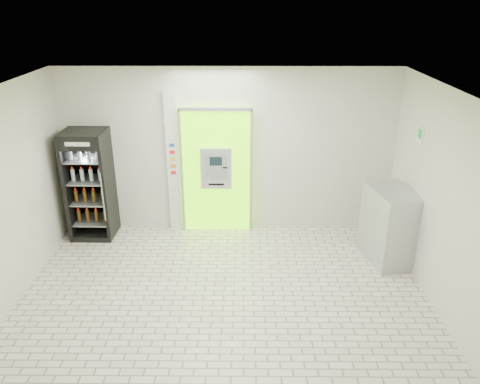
{
  "coord_description": "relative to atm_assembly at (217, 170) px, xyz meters",
  "views": [
    {
      "loc": [
        0.28,
        -5.52,
        4.11
      ],
      "look_at": [
        0.23,
        1.2,
        1.26
      ],
      "focal_mm": 35.0,
      "sensor_mm": 36.0,
      "label": 1
    }
  ],
  "objects": [
    {
      "name": "steel_cabinet",
      "position": [
        2.88,
        -1.11,
        -0.55
      ],
      "size": [
        0.81,
        1.04,
        1.25
      ],
      "rotation": [
        0.0,
        0.0,
        0.21
      ],
      "color": "#A9ABB0",
      "rests_on": "ground"
    },
    {
      "name": "exit_sign",
      "position": [
        3.19,
        -1.01,
        0.95
      ],
      "size": [
        0.02,
        0.22,
        0.26
      ],
      "color": "white",
      "rests_on": "room_shell"
    },
    {
      "name": "room_shell",
      "position": [
        0.2,
        -2.41,
        0.67
      ],
      "size": [
        6.0,
        6.0,
        6.0
      ],
      "color": "silver",
      "rests_on": "ground"
    },
    {
      "name": "ground",
      "position": [
        0.2,
        -2.41,
        -1.17
      ],
      "size": [
        6.0,
        6.0,
        0.0
      ],
      "primitive_type": "plane",
      "color": "beige",
      "rests_on": "ground"
    },
    {
      "name": "pillar",
      "position": [
        -0.78,
        0.04,
        0.13
      ],
      "size": [
        0.22,
        0.11,
        2.6
      ],
      "color": "silver",
      "rests_on": "ground"
    },
    {
      "name": "beverage_cooler",
      "position": [
        -2.24,
        -0.24,
        -0.23
      ],
      "size": [
        0.75,
        0.71,
        1.97
      ],
      "rotation": [
        0.0,
        0.0,
        -0.02
      ],
      "color": "black",
      "rests_on": "ground"
    },
    {
      "name": "atm_assembly",
      "position": [
        0.0,
        0.0,
        0.0
      ],
      "size": [
        1.3,
        0.24,
        2.33
      ],
      "color": "#73FF00",
      "rests_on": "ground"
    }
  ]
}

